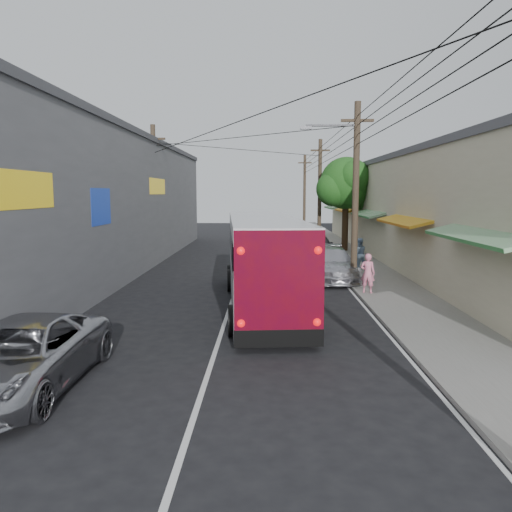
{
  "coord_description": "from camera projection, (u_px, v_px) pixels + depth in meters",
  "views": [
    {
      "loc": [
        1.35,
        -8.98,
        4.11
      ],
      "look_at": [
        0.95,
        8.79,
        1.87
      ],
      "focal_mm": 35.0,
      "sensor_mm": 36.0,
      "label": 1
    }
  ],
  "objects": [
    {
      "name": "jeepney",
      "position": [
        21.0,
        356.0,
        10.43
      ],
      "size": [
        2.5,
        5.26,
        1.45
      ],
      "primitive_type": "imported",
      "rotation": [
        0.0,
        0.0,
        -0.02
      ],
      "color": "#B0B0B7",
      "rests_on": "ground"
    },
    {
      "name": "building_left",
      "position": [
        86.0,
        202.0,
        27.03
      ],
      "size": [
        7.2,
        36.0,
        7.25
      ],
      "color": "slate",
      "rests_on": "ground"
    },
    {
      "name": "pedestrian_far",
      "position": [
        359.0,
        254.0,
        25.95
      ],
      "size": [
        0.91,
        0.76,
        1.68
      ],
      "primitive_type": "imported",
      "rotation": [
        0.0,
        0.0,
        3.3
      ],
      "color": "#90B0D2",
      "rests_on": "sidewalk"
    },
    {
      "name": "parked_car_far",
      "position": [
        310.0,
        239.0,
        37.35
      ],
      "size": [
        1.74,
        4.3,
        1.39
      ],
      "primitive_type": "imported",
      "rotation": [
        0.0,
        0.0,
        -0.07
      ],
      "color": "black",
      "rests_on": "ground"
    },
    {
      "name": "utility_poles",
      "position": [
        298.0,
        193.0,
        29.02
      ],
      "size": [
        11.8,
        45.28,
        8.0
      ],
      "color": "#473828",
      "rests_on": "ground"
    },
    {
      "name": "pedestrian_near",
      "position": [
        368.0,
        273.0,
        20.04
      ],
      "size": [
        0.69,
        0.58,
        1.6
      ],
      "primitive_type": "imported",
      "rotation": [
        0.0,
        0.0,
        2.74
      ],
      "color": "pink",
      "rests_on": "sidewalk"
    },
    {
      "name": "ground",
      "position": [
        196.0,
        412.0,
        9.45
      ],
      "size": [
        120.0,
        120.0,
        0.0
      ],
      "primitive_type": "plane",
      "color": "black",
      "rests_on": "ground"
    },
    {
      "name": "street_tree",
      "position": [
        347.0,
        185.0,
        34.51
      ],
      "size": [
        4.4,
        4.0,
        6.6
      ],
      "color": "#3F2B19",
      "rests_on": "ground"
    },
    {
      "name": "coach_bus",
      "position": [
        263.0,
        260.0,
        18.23
      ],
      "size": [
        3.32,
        11.4,
        3.24
      ],
      "rotation": [
        0.0,
        0.0,
        0.08
      ],
      "color": "silver",
      "rests_on": "ground"
    },
    {
      "name": "building_right",
      "position": [
        424.0,
        209.0,
        30.63
      ],
      "size": [
        7.09,
        40.0,
        6.25
      ],
      "color": "beige",
      "rests_on": "ground"
    },
    {
      "name": "parked_car_mid",
      "position": [
        317.0,
        245.0,
        32.19
      ],
      "size": [
        2.13,
        4.54,
        1.5
      ],
      "primitive_type": "imported",
      "rotation": [
        0.0,
        0.0,
        0.08
      ],
      "color": "#28282D",
      "rests_on": "ground"
    },
    {
      "name": "parked_suv",
      "position": [
        331.0,
        264.0,
        23.78
      ],
      "size": [
        2.34,
        5.34,
        1.53
      ],
      "primitive_type": "imported",
      "rotation": [
        0.0,
        0.0,
        0.04
      ],
      "color": "#ABABB3",
      "rests_on": "ground"
    },
    {
      "name": "sidewalk",
      "position": [
        355.0,
        263.0,
        29.13
      ],
      "size": [
        3.0,
        80.0,
        0.12
      ],
      "primitive_type": "cube",
      "color": "slate",
      "rests_on": "ground"
    }
  ]
}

